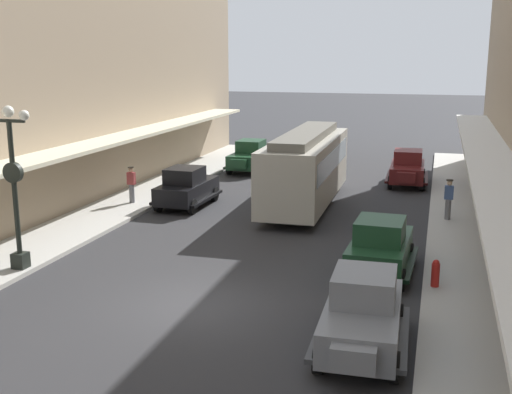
# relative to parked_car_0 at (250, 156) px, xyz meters

# --- Properties ---
(ground_plane) EXTENTS (200.00, 200.00, 0.00)m
(ground_plane) POSITION_rel_parked_car_0_xyz_m (4.53, -20.44, -0.94)
(ground_plane) COLOR #2D2D30
(sidewalk_right) EXTENTS (3.00, 60.00, 0.15)m
(sidewalk_right) POSITION_rel_parked_car_0_xyz_m (12.03, -20.44, -0.87)
(sidewalk_right) COLOR #B7B5AD
(sidewalk_right) RESTS_ON ground
(parked_car_0) EXTENTS (2.17, 4.27, 1.84)m
(parked_car_0) POSITION_rel_parked_car_0_xyz_m (0.00, 0.00, 0.00)
(parked_car_0) COLOR #193D23
(parked_car_0) RESTS_ON ground
(parked_car_1) EXTENTS (2.20, 4.28, 1.84)m
(parked_car_1) POSITION_rel_parked_car_0_xyz_m (-0.19, -9.47, 0.00)
(parked_car_1) COLOR black
(parked_car_1) RESTS_ON ground
(parked_car_2) EXTENTS (2.27, 4.31, 1.84)m
(parked_car_2) POSITION_rel_parked_car_0_xyz_m (9.16, -16.39, 0.00)
(parked_car_2) COLOR #193D23
(parked_car_2) RESTS_ON ground
(parked_car_3) EXTENTS (2.25, 4.30, 1.84)m
(parked_car_3) POSITION_rel_parked_car_0_xyz_m (9.26, -21.90, 0.00)
(parked_car_3) COLOR slate
(parked_car_3) RESTS_ON ground
(parked_car_4) EXTENTS (2.22, 4.29, 1.84)m
(parked_car_4) POSITION_rel_parked_car_0_xyz_m (9.23, -1.60, 0.00)
(parked_car_4) COLOR #591919
(parked_car_4) RESTS_ON ground
(streetcar) EXTENTS (2.67, 9.64, 3.46)m
(streetcar) POSITION_rel_parked_car_0_xyz_m (5.02, -7.94, 0.96)
(streetcar) COLOR #ADA899
(streetcar) RESTS_ON ground
(lamp_post_with_clock) EXTENTS (1.42, 0.44, 5.16)m
(lamp_post_with_clock) POSITION_rel_parked_car_0_xyz_m (-1.87, -19.41, 2.04)
(lamp_post_with_clock) COLOR black
(lamp_post_with_clock) RESTS_ON sidewalk_left
(fire_hydrant) EXTENTS (0.24, 0.24, 0.82)m
(fire_hydrant) POSITION_rel_parked_car_0_xyz_m (10.88, -17.48, -0.38)
(fire_hydrant) COLOR #B21E19
(fire_hydrant) RESTS_ON sidewalk_right
(pedestrian_0) EXTENTS (0.36, 0.28, 1.67)m
(pedestrian_0) POSITION_rel_parked_car_0_xyz_m (-2.68, -10.04, 0.07)
(pedestrian_0) COLOR slate
(pedestrian_0) RESTS_ON sidewalk_left
(pedestrian_2) EXTENTS (0.36, 0.28, 1.67)m
(pedestrian_2) POSITION_rel_parked_car_0_xyz_m (11.27, -9.21, 0.07)
(pedestrian_2) COLOR slate
(pedestrian_2) RESTS_ON sidewalk_right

